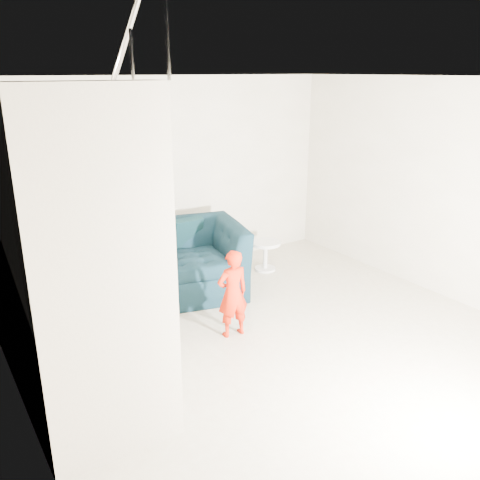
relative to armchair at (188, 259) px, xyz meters
name	(u,v)px	position (x,y,z in m)	size (l,w,h in m)	color
floor	(291,351)	(0.19, -1.91, -0.45)	(5.50, 5.50, 0.00)	tan
ceiling	(301,77)	(0.19, -1.91, 2.25)	(5.50, 5.50, 0.00)	silver
back_wall	(169,178)	(0.19, 0.84, 0.90)	(5.00, 5.00, 0.00)	#ACA28C
left_wall	(16,284)	(-2.31, -1.91, 0.90)	(5.50, 5.50, 0.00)	#ACA28C
right_wall	(457,193)	(2.69, -1.91, 0.90)	(5.50, 5.50, 0.00)	#ACA28C
armchair	(188,259)	(0.00, 0.00, 0.00)	(1.39, 1.21, 0.90)	black
toddler	(233,294)	(-0.13, -1.28, 0.04)	(0.36, 0.23, 0.98)	#A62605
side_table	(265,251)	(1.29, 0.07, -0.16)	(0.43, 0.43, 0.43)	silver
staircase	(72,293)	(-1.81, -1.36, 0.50)	(1.02, 3.03, 3.62)	#ADA089
cushion	(188,232)	(0.19, 0.34, 0.24)	(0.41, 0.12, 0.39)	black
throw	(143,260)	(-0.61, 0.01, 0.12)	(0.06, 0.56, 0.63)	black
phone	(240,261)	(-0.05, -1.30, 0.40)	(0.02, 0.05, 0.10)	black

